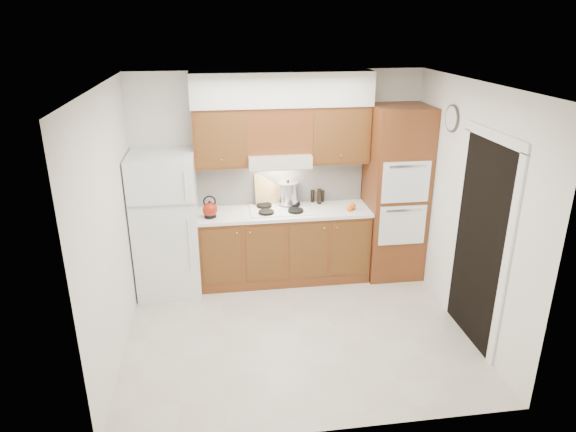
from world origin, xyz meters
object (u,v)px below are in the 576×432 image
object	(u,v)px
fridge	(167,224)
stock_pot	(288,193)
kettle	(210,210)
oven_cabinet	(395,193)

from	to	relation	value
fridge	stock_pot	distance (m)	1.54
fridge	kettle	distance (m)	0.56
oven_cabinet	kettle	xyz separation A→B (m)	(-2.32, -0.10, -0.06)
oven_cabinet	stock_pot	distance (m)	1.35
fridge	oven_cabinet	xyz separation A→B (m)	(2.85, 0.03, 0.24)
fridge	kettle	size ratio (longest dim) A/B	9.57
kettle	stock_pot	distance (m)	1.02
kettle	stock_pot	bearing A→B (deg)	30.83
fridge	stock_pot	world-z (taller)	fridge
oven_cabinet	kettle	size ratio (longest dim) A/B	12.24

